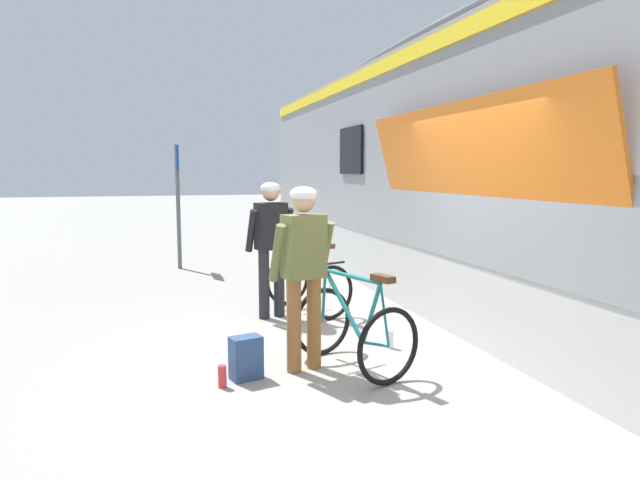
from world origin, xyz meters
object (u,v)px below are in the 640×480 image
bicycle_near_teal (354,328)px  bicycle_far_white (308,283)px  water_bottle_by_the_backpack (222,376)px  backpack_on_platform (246,358)px  train_car (536,166)px  cyclist_near_in_olive (304,262)px  cyclist_far_in_dark (271,237)px  platform_sign_post (178,185)px  water_bottle_near_the_bikes (390,339)px

bicycle_near_teal → bicycle_far_white: (0.16, 2.29, 0.00)m
bicycle_near_teal → water_bottle_by_the_backpack: bicycle_near_teal is taller
backpack_on_platform → train_car: bearing=3.3°
cyclist_near_in_olive → backpack_on_platform: size_ratio=4.40×
backpack_on_platform → bicycle_far_white: bearing=46.8°
train_car → cyclist_far_in_dark: size_ratio=10.06×
train_car → cyclist_near_in_olive: size_ratio=10.06×
cyclist_near_in_olive → platform_sign_post: 6.31m
water_bottle_near_the_bikes → water_bottle_by_the_backpack: bearing=-161.3°
bicycle_far_white → cyclist_near_in_olive: bearing=-106.0°
bicycle_far_white → platform_sign_post: platform_sign_post is taller
cyclist_near_in_olive → platform_sign_post: bearing=98.3°
backpack_on_platform → cyclist_near_in_olive: bearing=-5.9°
bicycle_near_teal → water_bottle_near_the_bikes: bearing=40.2°
cyclist_far_in_dark → water_bottle_near_the_bikes: 2.14m
cyclist_near_in_olive → cyclist_far_in_dark: (0.09, 2.03, 0.00)m
bicycle_near_teal → water_bottle_near_the_bikes: bicycle_near_teal is taller
train_car → bicycle_far_white: size_ratio=14.21×
train_car → bicycle_far_white: train_car is taller
cyclist_far_in_dark → backpack_on_platform: cyclist_far_in_dark is taller
water_bottle_near_the_bikes → water_bottle_by_the_backpack: (-1.87, -0.63, 0.00)m
bicycle_near_teal → water_bottle_near_the_bikes: 0.84m
backpack_on_platform → platform_sign_post: platform_sign_post is taller
train_car → water_bottle_by_the_backpack: (-4.26, -1.51, -1.87)m
backpack_on_platform → water_bottle_near_the_bikes: bearing=1.1°
cyclist_far_in_dark → bicycle_near_teal: size_ratio=1.42×
backpack_on_platform → water_bottle_near_the_bikes: backpack_on_platform is taller
water_bottle_near_the_bikes → bicycle_near_teal: bearing=-139.8°
cyclist_near_in_olive → water_bottle_by_the_backpack: cyclist_near_in_olive is taller
bicycle_far_white → platform_sign_post: (-1.53, 4.05, 1.22)m
water_bottle_near_the_bikes → train_car: bearing=20.1°
train_car → bicycle_near_teal: 3.64m
bicycle_far_white → backpack_on_platform: bicycle_far_white is taller
cyclist_far_in_dark → backpack_on_platform: 2.39m
bicycle_far_white → water_bottle_near_the_bikes: size_ratio=6.34×
bicycle_near_teal → water_bottle_near_the_bikes: (0.60, 0.51, -0.30)m
cyclist_far_in_dark → bicycle_far_white: size_ratio=1.41×
bicycle_near_teal → backpack_on_platform: size_ratio=3.11×
train_car → water_bottle_near_the_bikes: 3.15m
cyclist_far_in_dark → bicycle_near_teal: bearing=-80.1°
water_bottle_near_the_bikes → platform_sign_post: size_ratio=0.08×
cyclist_near_in_olive → bicycle_near_teal: bearing=-14.5°
train_car → platform_sign_post: (-4.36, 4.96, -0.34)m
train_car → cyclist_far_in_dark: bearing=167.1°
bicycle_near_teal → water_bottle_by_the_backpack: size_ratio=6.27×
cyclist_far_in_dark → water_bottle_near_the_bikes: size_ratio=8.95×
cyclist_far_in_dark → bicycle_far_white: (0.53, 0.14, -0.65)m
cyclist_far_in_dark → platform_sign_post: bearing=103.4°
bicycle_near_teal → backpack_on_platform: 1.06m
train_car → cyclist_near_in_olive: (-3.45, -1.26, -0.91)m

